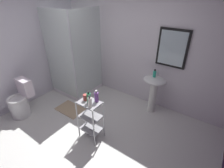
{
  "coord_description": "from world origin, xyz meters",
  "views": [
    {
      "loc": [
        1.65,
        -1.32,
        2.3
      ],
      "look_at": [
        0.15,
        0.8,
        0.82
      ],
      "focal_mm": 26.58,
      "sensor_mm": 36.0,
      "label": 1
    }
  ],
  "objects_px": {
    "rinse_cup": "(85,97)",
    "conditioner_bottle_purple": "(96,97)",
    "pedestal_sink": "(154,88)",
    "lotion_bottle_white": "(90,102)",
    "hand_soap_bottle": "(155,74)",
    "bath_mat": "(70,109)",
    "toilet": "(21,101)",
    "storage_cart": "(90,117)",
    "body_wash_bottle_green": "(89,98)",
    "shower_stall": "(77,75)"
  },
  "relations": [
    {
      "from": "toilet",
      "to": "bath_mat",
      "type": "relative_size",
      "value": 1.27
    },
    {
      "from": "toilet",
      "to": "lotion_bottle_white",
      "type": "relative_size",
      "value": 3.7
    },
    {
      "from": "lotion_bottle_white",
      "to": "hand_soap_bottle",
      "type": "bearing_deg",
      "value": 72.16
    },
    {
      "from": "conditioner_bottle_purple",
      "to": "lotion_bottle_white",
      "type": "xyz_separation_m",
      "value": [
        0.01,
        -0.17,
        0.0
      ]
    },
    {
      "from": "rinse_cup",
      "to": "bath_mat",
      "type": "bearing_deg",
      "value": 160.27
    },
    {
      "from": "bath_mat",
      "to": "body_wash_bottle_green",
      "type": "bearing_deg",
      "value": -18.37
    },
    {
      "from": "conditioner_bottle_purple",
      "to": "shower_stall",
      "type": "bearing_deg",
      "value": 148.14
    },
    {
      "from": "conditioner_bottle_purple",
      "to": "bath_mat",
      "type": "bearing_deg",
      "value": 168.03
    },
    {
      "from": "conditioner_bottle_purple",
      "to": "bath_mat",
      "type": "xyz_separation_m",
      "value": [
        -0.97,
        0.21,
        -0.82
      ]
    },
    {
      "from": "lotion_bottle_white",
      "to": "rinse_cup",
      "type": "relative_size",
      "value": 1.92
    },
    {
      "from": "hand_soap_bottle",
      "to": "conditioner_bottle_purple",
      "type": "bearing_deg",
      "value": -110.7
    },
    {
      "from": "body_wash_bottle_green",
      "to": "bath_mat",
      "type": "height_order",
      "value": "body_wash_bottle_green"
    },
    {
      "from": "rinse_cup",
      "to": "bath_mat",
      "type": "xyz_separation_m",
      "value": [
        -0.8,
        0.29,
        -0.78
      ]
    },
    {
      "from": "pedestal_sink",
      "to": "storage_cart",
      "type": "bearing_deg",
      "value": -113.86
    },
    {
      "from": "shower_stall",
      "to": "lotion_bottle_white",
      "type": "height_order",
      "value": "shower_stall"
    },
    {
      "from": "body_wash_bottle_green",
      "to": "shower_stall",
      "type": "bearing_deg",
      "value": 143.92
    },
    {
      "from": "hand_soap_bottle",
      "to": "body_wash_bottle_green",
      "type": "distance_m",
      "value": 1.41
    },
    {
      "from": "toilet",
      "to": "rinse_cup",
      "type": "xyz_separation_m",
      "value": [
        1.5,
        0.38,
        0.48
      ]
    },
    {
      "from": "lotion_bottle_white",
      "to": "bath_mat",
      "type": "xyz_separation_m",
      "value": [
        -0.98,
        0.38,
        -0.82
      ]
    },
    {
      "from": "storage_cart",
      "to": "hand_soap_bottle",
      "type": "height_order",
      "value": "hand_soap_bottle"
    },
    {
      "from": "storage_cart",
      "to": "conditioner_bottle_purple",
      "type": "height_order",
      "value": "conditioner_bottle_purple"
    },
    {
      "from": "shower_stall",
      "to": "bath_mat",
      "type": "xyz_separation_m",
      "value": [
        0.42,
        -0.66,
        -0.45
      ]
    },
    {
      "from": "storage_cart",
      "to": "conditioner_bottle_purple",
      "type": "xyz_separation_m",
      "value": [
        0.08,
        0.09,
        0.39
      ]
    },
    {
      "from": "shower_stall",
      "to": "rinse_cup",
      "type": "distance_m",
      "value": 1.58
    },
    {
      "from": "toilet",
      "to": "bath_mat",
      "type": "bearing_deg",
      "value": 43.65
    },
    {
      "from": "storage_cart",
      "to": "conditioner_bottle_purple",
      "type": "relative_size",
      "value": 3.62
    },
    {
      "from": "bath_mat",
      "to": "lotion_bottle_white",
      "type": "bearing_deg",
      "value": -20.99
    },
    {
      "from": "pedestal_sink",
      "to": "hand_soap_bottle",
      "type": "relative_size",
      "value": 4.96
    },
    {
      "from": "lotion_bottle_white",
      "to": "bath_mat",
      "type": "distance_m",
      "value": 1.34
    },
    {
      "from": "hand_soap_bottle",
      "to": "bath_mat",
      "type": "relative_size",
      "value": 0.27
    },
    {
      "from": "shower_stall",
      "to": "body_wash_bottle_green",
      "type": "bearing_deg",
      "value": -36.08
    },
    {
      "from": "storage_cart",
      "to": "bath_mat",
      "type": "relative_size",
      "value": 1.23
    },
    {
      "from": "storage_cart",
      "to": "hand_soap_bottle",
      "type": "xyz_separation_m",
      "value": [
        0.54,
        1.31,
        0.44
      ]
    },
    {
      "from": "hand_soap_bottle",
      "to": "lotion_bottle_white",
      "type": "height_order",
      "value": "hand_soap_bottle"
    },
    {
      "from": "body_wash_bottle_green",
      "to": "rinse_cup",
      "type": "relative_size",
      "value": 1.86
    },
    {
      "from": "shower_stall",
      "to": "conditioner_bottle_purple",
      "type": "xyz_separation_m",
      "value": [
        1.39,
        -0.86,
        0.37
      ]
    },
    {
      "from": "shower_stall",
      "to": "body_wash_bottle_green",
      "type": "relative_size",
      "value": 10.02
    },
    {
      "from": "storage_cart",
      "to": "bath_mat",
      "type": "height_order",
      "value": "storage_cart"
    },
    {
      "from": "shower_stall",
      "to": "conditioner_bottle_purple",
      "type": "bearing_deg",
      "value": -31.86
    },
    {
      "from": "rinse_cup",
      "to": "conditioner_bottle_purple",
      "type": "bearing_deg",
      "value": 25.28
    },
    {
      "from": "shower_stall",
      "to": "toilet",
      "type": "xyz_separation_m",
      "value": [
        -0.28,
        -1.32,
        -0.15
      ]
    },
    {
      "from": "pedestal_sink",
      "to": "storage_cart",
      "type": "distance_m",
      "value": 1.42
    },
    {
      "from": "storage_cart",
      "to": "rinse_cup",
      "type": "height_order",
      "value": "rinse_cup"
    },
    {
      "from": "storage_cart",
      "to": "bath_mat",
      "type": "bearing_deg",
      "value": 161.66
    },
    {
      "from": "pedestal_sink",
      "to": "storage_cart",
      "type": "height_order",
      "value": "pedestal_sink"
    },
    {
      "from": "conditioner_bottle_purple",
      "to": "body_wash_bottle_green",
      "type": "height_order",
      "value": "conditioner_bottle_purple"
    },
    {
      "from": "toilet",
      "to": "storage_cart",
      "type": "distance_m",
      "value": 1.63
    },
    {
      "from": "storage_cart",
      "to": "conditioner_bottle_purple",
      "type": "bearing_deg",
      "value": 48.26
    },
    {
      "from": "lotion_bottle_white",
      "to": "rinse_cup",
      "type": "bearing_deg",
      "value": 153.78
    },
    {
      "from": "pedestal_sink",
      "to": "lotion_bottle_white",
      "type": "bearing_deg",
      "value": -109.21
    }
  ]
}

